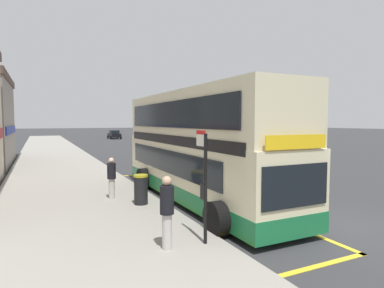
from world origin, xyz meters
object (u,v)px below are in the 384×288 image
litter_bin (141,189)px  pedestrian_further_back (167,209)px  parked_car_black_across (114,135)px  double_decker_bus (197,150)px  parked_car_silver_behind (181,149)px  pedestrian_waiting_near_sign (112,176)px  bus_stop_sign (204,178)px

litter_bin → pedestrian_further_back: bearing=-98.5°
parked_car_black_across → pedestrian_further_back: size_ratio=2.35×
pedestrian_further_back → double_decker_bus: bearing=55.8°
double_decker_bus → parked_car_black_across: bearing=81.8°
parked_car_black_across → litter_bin: size_ratio=3.79×
parked_car_silver_behind → pedestrian_waiting_near_sign: 15.62m
parked_car_black_across → parked_car_silver_behind: size_ratio=1.00×
double_decker_bus → pedestrian_waiting_near_sign: size_ratio=6.77×
parked_car_silver_behind → litter_bin: size_ratio=3.79×
pedestrian_further_back → litter_bin: 4.47m
bus_stop_sign → litter_bin: bus_stop_sign is taller
bus_stop_sign → pedestrian_further_back: bearing=179.6°
double_decker_bus → pedestrian_further_back: double_decker_bus is taller
double_decker_bus → pedestrian_further_back: (-3.09, -4.54, -0.95)m
parked_car_black_across → pedestrian_waiting_near_sign: (-10.27, -47.89, 0.23)m
parked_car_silver_behind → litter_bin: bearing=59.8°
parked_car_silver_behind → double_decker_bus: bearing=67.6°
bus_stop_sign → pedestrian_further_back: bus_stop_sign is taller
parked_car_black_across → pedestrian_waiting_near_sign: pedestrian_waiting_near_sign is taller
pedestrian_further_back → parked_car_black_across: bearing=79.3°
bus_stop_sign → pedestrian_waiting_near_sign: size_ratio=1.74×
bus_stop_sign → double_decker_bus: bearing=65.4°
pedestrian_waiting_near_sign → litter_bin: size_ratio=1.49×
parked_car_black_across → parked_car_silver_behind: bearing=-90.4°
pedestrian_further_back → parked_car_silver_behind: bearing=65.4°
bus_stop_sign → pedestrian_further_back: (-1.00, 0.01, -0.69)m
bus_stop_sign → parked_car_silver_behind: bearing=68.0°
parked_car_black_across → pedestrian_waiting_near_sign: bearing=-99.9°
double_decker_bus → parked_car_silver_behind: double_decker_bus is taller
double_decker_bus → parked_car_black_across: (7.04, 49.12, -1.26)m
pedestrian_further_back → litter_bin: bearing=81.5°
double_decker_bus → parked_car_black_across: 49.63m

